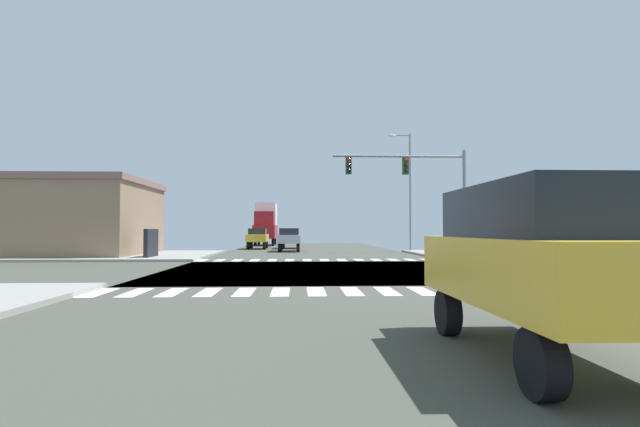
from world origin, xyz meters
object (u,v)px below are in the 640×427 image
at_px(sedan_trailing_4, 289,238).
at_px(street_lamp, 407,183).
at_px(sedan_leading_3, 291,237).
at_px(suv_crossing_1, 540,255).
at_px(bank_building, 60,218).
at_px(traffic_signal_mast, 413,178).
at_px(sedan_outer_5, 258,237).
at_px(box_truck_middle_1, 266,223).

bearing_deg(sedan_trailing_4, street_lamp, 171.08).
bearing_deg(sedan_leading_3, suv_crossing_1, 95.66).
distance_m(street_lamp, sedan_leading_3, 13.21).
bearing_deg(bank_building, traffic_signal_mast, -13.39).
relative_size(bank_building, sedan_outer_5, 3.03).
xyz_separation_m(box_truck_middle_1, sedan_outer_5, (0.00, -11.22, -1.45)).
distance_m(sedan_trailing_4, sedan_outer_5, 6.18).
bearing_deg(sedan_outer_5, box_truck_middle_1, -90.00).
bearing_deg(box_truck_middle_1, street_lamp, 124.43).
xyz_separation_m(traffic_signal_mast, suv_crossing_1, (-3.36, -21.69, -3.38)).
height_order(suv_crossing_1, sedan_leading_3, suv_crossing_1).
distance_m(bank_building, box_truck_middle_1, 26.26).
xyz_separation_m(sedan_leading_3, sedan_trailing_4, (0.00, -6.69, 0.00)).
xyz_separation_m(traffic_signal_mast, bank_building, (-22.51, 5.36, -2.22)).
bearing_deg(suv_crossing_1, sedan_trailing_4, 96.77).
bearing_deg(street_lamp, traffic_signal_mast, -101.03).
relative_size(street_lamp, bank_building, 0.72).
bearing_deg(street_lamp, sedan_outer_5, 151.01).
height_order(sedan_leading_3, box_truck_middle_1, box_truck_middle_1).
relative_size(sedan_leading_3, sedan_outer_5, 1.00).
relative_size(street_lamp, sedan_trailing_4, 2.19).
height_order(traffic_signal_mast, suv_crossing_1, traffic_signal_mast).
xyz_separation_m(street_lamp, box_truck_middle_1, (-12.41, 18.10, -2.95)).
xyz_separation_m(sedan_leading_3, box_truck_middle_1, (-3.00, 9.94, 1.45)).
xyz_separation_m(sedan_trailing_4, sedan_outer_5, (-3.00, 5.40, 0.00)).
distance_m(traffic_signal_mast, street_lamp, 10.75).
bearing_deg(box_truck_middle_1, sedan_outer_5, 90.00).
xyz_separation_m(suv_crossing_1, sedan_leading_3, (-4.00, 40.38, -0.28)).
xyz_separation_m(street_lamp, sedan_leading_3, (-9.41, 8.16, -4.40)).
distance_m(traffic_signal_mast, sedan_trailing_4, 14.55).
relative_size(traffic_signal_mast, sedan_trailing_4, 1.81).
relative_size(street_lamp, suv_crossing_1, 2.04).
relative_size(bank_building, box_truck_middle_1, 1.81).
bearing_deg(street_lamp, box_truck_middle_1, 124.43).
bearing_deg(traffic_signal_mast, sedan_outer_5, 120.75).
height_order(traffic_signal_mast, bank_building, traffic_signal_mast).
distance_m(street_lamp, bank_building, 25.28).
height_order(bank_building, sedan_outer_5, bank_building).
distance_m(bank_building, suv_crossing_1, 33.16).
bearing_deg(bank_building, suv_crossing_1, -54.69).
distance_m(sedan_trailing_4, box_truck_middle_1, 16.96).
xyz_separation_m(street_lamp, sedan_trailing_4, (-9.41, 1.48, -4.40)).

